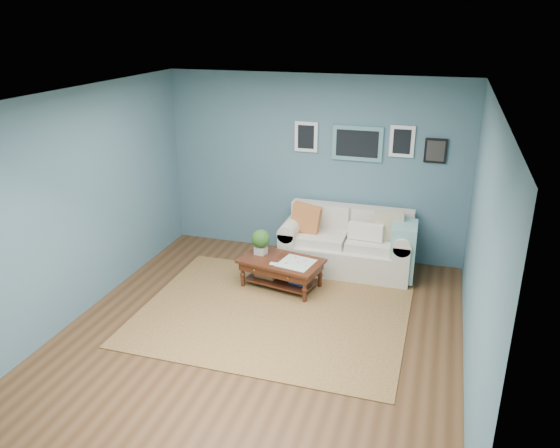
% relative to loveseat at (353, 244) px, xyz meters
% --- Properties ---
extents(room_shell, '(5.00, 5.02, 2.70)m').
position_rel_loveseat_xyz_m(room_shell, '(-0.69, -1.97, 0.97)').
color(room_shell, brown).
rests_on(room_shell, ground).
extents(area_rug, '(3.23, 2.58, 0.01)m').
position_rel_loveseat_xyz_m(area_rug, '(-0.71, -1.55, -0.39)').
color(area_rug, brown).
rests_on(area_rug, ground).
extents(loveseat, '(1.88, 0.86, 0.97)m').
position_rel_loveseat_xyz_m(loveseat, '(0.00, 0.00, 0.00)').
color(loveseat, beige).
rests_on(loveseat, ground).
extents(coffee_table, '(1.17, 0.82, 0.75)m').
position_rel_loveseat_xyz_m(coffee_table, '(-0.87, -0.82, -0.06)').
color(coffee_table, '#37130A').
rests_on(coffee_table, ground).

